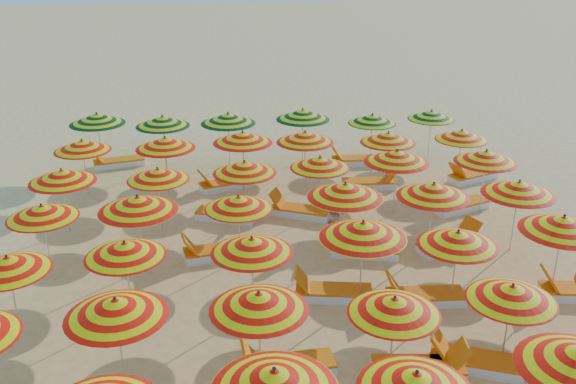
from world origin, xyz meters
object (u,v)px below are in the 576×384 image
Objects in this scene: umbrella_27 at (320,163)px; lounger_8 at (423,297)px; umbrella_35 at (462,135)px; umbrella_22 at (434,190)px; umbrella_8 at (259,301)px; umbrella_18 at (42,212)px; umbrella_25 at (158,174)px; lounger_10 at (216,252)px; umbrella_13 at (125,250)px; umbrella_2 at (274,380)px; umbrella_29 at (486,157)px; lounger_15 at (459,206)px; lounger_16 at (225,184)px; umbrella_17 at (563,224)px; umbrella_16 at (458,238)px; umbrella_34 at (388,138)px; umbrella_40 at (372,119)px; umbrella_14 at (252,246)px; lounger_11 at (363,250)px; umbrella_7 at (116,308)px; umbrella_19 at (138,204)px; umbrella_36 at (97,119)px; umbrella_26 at (245,168)px; umbrella_15 at (363,230)px; umbrella_24 at (62,176)px; lounger_20 at (355,160)px; umbrella_33 at (305,137)px; umbrella_31 at (165,143)px; lounger_19 at (118,162)px; lounger_13 at (228,215)px; lounger_7 at (332,292)px; lounger_17 at (371,183)px; lounger_5 at (473,361)px; umbrella_10 at (512,293)px; umbrella_41 at (431,115)px; umbrella_23 at (519,188)px; umbrella_37 at (162,121)px; umbrella_12 at (8,264)px; umbrella_32 at (243,137)px; lounger_3 at (287,366)px; lounger_4 at (421,368)px; umbrella_30 at (82,145)px; umbrella_38 at (228,118)px; umbrella_20 at (239,203)px; umbrella_3 at (416,382)px; umbrella_39 at (303,114)px.

lounger_8 is (1.59, -4.94, -1.44)m from umbrella_27.
umbrella_35 is 7.94m from lounger_8.
umbrella_22 reaches higher than umbrella_27.
umbrella_8 reaches higher than umbrella_18.
umbrella_25 is 1.18× the size of lounger_10.
umbrella_13 is 0.90× the size of umbrella_18.
umbrella_2 is 1.14× the size of umbrella_35.
lounger_15 is at bearing 172.40° from umbrella_29.
umbrella_17 is at bearing 116.22° from lounger_16.
umbrella_16 is 6.99m from umbrella_34.
umbrella_40 is (7.28, 9.03, -0.01)m from umbrella_13.
umbrella_14 reaches higher than lounger_11.
umbrella_7 is 0.83× the size of umbrella_14.
umbrella_17 is at bearing -12.66° from umbrella_19.
umbrella_27 is 0.92× the size of umbrella_36.
umbrella_15 is at bearing -62.34° from umbrella_26.
umbrella_8 is 1.02× the size of umbrella_24.
umbrella_33 is at bearing 46.51° from lounger_20.
umbrella_31 is at bearing 43.36° from umbrella_24.
lounger_19 is (-4.20, 9.65, -1.46)m from umbrella_14.
umbrella_29 reaches higher than umbrella_27.
umbrella_34 reaches higher than lounger_13.
lounger_7 is 1.03× the size of lounger_17.
lounger_5 is at bearing -27.90° from umbrella_18.
umbrella_41 reaches higher than umbrella_10.
umbrella_13 reaches higher than lounger_15.
lounger_5 is (-2.75, -4.57, -1.56)m from umbrella_23.
umbrella_37 reaches higher than umbrella_16.
umbrella_12 is at bearing 2.74° from lounger_15.
umbrella_15 is 1.10× the size of umbrella_27.
umbrella_32 is 1.12× the size of lounger_8.
umbrella_24 is 9.33m from lounger_17.
lounger_13 is at bearing -86.68° from lounger_3.
umbrella_25 is 1.19× the size of lounger_4.
umbrella_41 is at bearing 51.46° from umbrella_7.
umbrella_37 is (-7.12, 6.92, -0.02)m from umbrella_22.
lounger_13 is 1.00× the size of lounger_16.
umbrella_23 is at bearing -30.33° from umbrella_27.
umbrella_24 is 4.65m from lounger_10.
umbrella_23 is at bearing -23.09° from umbrella_30.
umbrella_33 is (2.03, 9.25, 0.03)m from umbrella_8.
umbrella_30 is 0.99× the size of umbrella_38.
umbrella_12 is 0.95× the size of umbrella_20.
lounger_8 is (-0.84, -2.33, -1.56)m from umbrella_22.
lounger_10 is at bearing 176.91° from umbrella_22.
umbrella_38 is 1.10× the size of lounger_11.
umbrella_8 is at bearing 20.39° from lounger_5.
umbrella_8 is at bearing 131.96° from umbrella_3.
umbrella_31 reaches higher than lounger_7.
umbrella_32 is 0.89× the size of umbrella_39.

